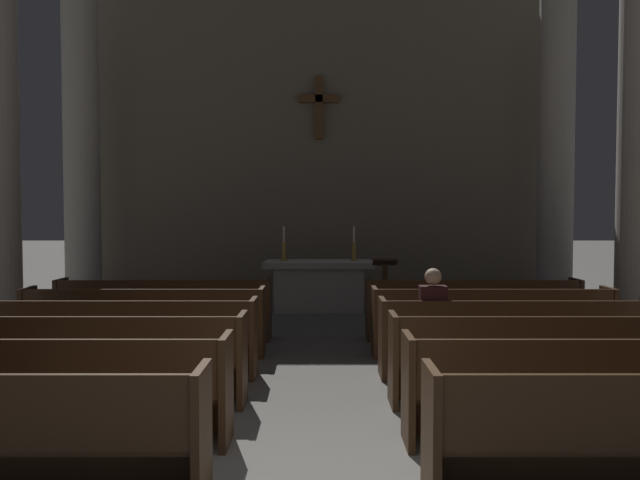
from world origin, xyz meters
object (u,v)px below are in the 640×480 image
object	(u,v)px
pew_right_row_3	(552,360)
pew_right_row_4	(518,338)
pew_right_row_2	(600,390)
pew_left_row_5	(146,322)
pew_left_row_6	(166,309)
candlestick_right	(355,250)
pew_left_row_3	(86,359)
altar	(320,284)
column_right_third	(558,139)
column_left_third	(83,139)
candlestick_left	(285,250)
pew_right_row_6	(474,309)
lectern	(386,291)
pew_left_row_4	(120,338)
pew_right_row_5	(493,322)
pew_left_row_2	(37,390)
lone_worshipper	(433,320)

from	to	relation	value
pew_right_row_3	pew_right_row_4	xyz separation A→B (m)	(0.00, 1.14, 0.00)
pew_right_row_2	pew_right_row_4	size ratio (longest dim) A/B	1.00
pew_left_row_5	pew_right_row_3	xyz separation A→B (m)	(4.78, -2.27, 0.00)
pew_left_row_6	candlestick_right	bearing A→B (deg)	43.38
pew_right_row_4	pew_left_row_6	bearing A→B (deg)	154.58
pew_left_row_3	altar	xyz separation A→B (m)	(2.39, 6.33, 0.06)
column_right_third	altar	xyz separation A→B (m)	(-4.83, -0.33, -2.93)
column_left_third	column_right_third	bearing A→B (deg)	0.00
candlestick_left	candlestick_right	size ratio (longest dim) A/B	1.00
pew_left_row_6	column_right_third	world-z (taller)	column_right_third
pew_left_row_3	pew_right_row_6	world-z (taller)	same
pew_right_row_6	candlestick_left	distance (m)	4.32
column_right_third	lectern	world-z (taller)	column_right_third
pew_right_row_3	column_right_third	xyz separation A→B (m)	(2.44, 6.66, 2.98)
pew_left_row_4	pew_left_row_5	xyz separation A→B (m)	(0.00, 1.14, 0.00)
pew_right_row_3	lectern	bearing A→B (deg)	103.01
candlestick_left	pew_right_row_6	bearing A→B (deg)	-43.38
pew_right_row_5	pew_left_row_3	bearing A→B (deg)	-154.58
pew_right_row_2	altar	world-z (taller)	altar
pew_left_row_2	pew_right_row_4	world-z (taller)	same
pew_left_row_5	pew_right_row_6	xyz separation A→B (m)	(4.78, 1.14, 0.00)
pew_right_row_5	column_right_third	distance (m)	5.84
column_right_third	candlestick_right	world-z (taller)	column_right_third
pew_left_row_5	pew_right_row_3	bearing A→B (deg)	-25.42
pew_right_row_5	pew_left_row_4	bearing A→B (deg)	-166.63
pew_left_row_3	altar	bearing A→B (deg)	69.31
column_right_third	lone_worshipper	size ratio (longest dim) A/B	5.38
pew_right_row_6	candlestick_right	world-z (taller)	candlestick_right
pew_left_row_2	altar	distance (m)	7.84
pew_right_row_3	candlestick_right	size ratio (longest dim) A/B	4.77
column_left_third	altar	distance (m)	5.66
altar	candlestick_right	size ratio (longest dim) A/B	3.19
pew_right_row_6	pew_left_row_2	bearing A→B (deg)	-136.45
pew_left_row_3	pew_left_row_5	bearing A→B (deg)	90.00
pew_right_row_3	lectern	distance (m)	5.27
pew_right_row_4	pew_left_row_4	bearing A→B (deg)	180.00
pew_right_row_5	candlestick_left	size ratio (longest dim) A/B	4.77
pew_left_row_5	pew_right_row_4	distance (m)	4.92
pew_left_row_5	pew_left_row_3	bearing A→B (deg)	-90.00
pew_right_row_2	altar	xyz separation A→B (m)	(-2.39, 7.47, 0.06)
pew_left_row_4	altar	bearing A→B (deg)	65.28
pew_right_row_3	pew_right_row_4	world-z (taller)	same
pew_left_row_6	pew_right_row_5	xyz separation A→B (m)	(4.78, -1.14, 0.00)
pew_right_row_3	column_right_third	world-z (taller)	column_right_third
pew_left_row_6	candlestick_right	xyz separation A→B (m)	(3.09, 2.92, 0.75)
pew_left_row_6	pew_right_row_4	bearing A→B (deg)	-25.42
column_right_third	column_left_third	bearing A→B (deg)	180.00
altar	candlestick_left	world-z (taller)	candlestick_left
pew_left_row_4	pew_right_row_6	distance (m)	5.29
pew_right_row_2	lone_worshipper	distance (m)	2.54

